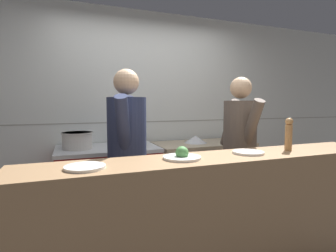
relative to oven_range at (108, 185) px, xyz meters
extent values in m
cube|color=silver|center=(0.58, 0.40, 0.85)|extent=(8.00, 0.06, 2.60)
cube|color=gray|center=(0.58, 0.37, 0.70)|extent=(8.00, 0.00, 0.01)
cube|color=maroon|center=(0.00, 0.00, -0.02)|extent=(1.10, 0.70, 0.86)
cube|color=#B7BABF|center=(0.00, 0.00, 0.43)|extent=(1.13, 0.71, 0.04)
cube|color=#B7BABF|center=(0.00, -0.33, 0.04)|extent=(0.99, 0.03, 0.10)
cube|color=gray|center=(1.23, 0.00, -0.01)|extent=(1.26, 0.65, 0.88)
cube|color=black|center=(1.23, -0.30, -0.40)|extent=(1.24, 0.04, 0.10)
cube|color=#93704C|center=(0.66, -1.36, 0.05)|extent=(2.89, 0.45, 1.01)
cylinder|color=beige|center=(-0.33, 0.00, 0.54)|extent=(0.32, 0.32, 0.18)
cylinder|color=beige|center=(-0.33, 0.00, 0.62)|extent=(0.33, 0.33, 0.01)
cylinder|color=beige|center=(0.27, -0.01, 0.56)|extent=(0.26, 0.26, 0.23)
cylinder|color=beige|center=(0.27, -0.01, 0.67)|extent=(0.27, 0.27, 0.01)
cone|color=#B7BABF|center=(1.13, 0.01, 0.48)|extent=(0.29, 0.29, 0.09)
cylinder|color=white|center=(-0.32, -1.40, 0.56)|extent=(0.24, 0.24, 0.02)
cylinder|color=white|center=(0.34, -1.35, 0.56)|extent=(0.27, 0.27, 0.02)
sphere|color=#4C8C47|center=(0.34, -1.35, 0.60)|extent=(0.09, 0.09, 0.09)
cylinder|color=white|center=(0.90, -1.36, 0.56)|extent=(0.24, 0.24, 0.02)
cylinder|color=#AD7A47|center=(1.29, -1.37, 0.66)|extent=(0.06, 0.06, 0.22)
sphere|color=#AD7A47|center=(1.29, -1.37, 0.80)|extent=(0.06, 0.06, 0.06)
cube|color=black|center=(0.08, -0.73, -0.05)|extent=(0.34, 0.28, 0.79)
cylinder|color=#262D4C|center=(0.08, -0.73, 0.67)|extent=(0.44, 0.44, 0.65)
sphere|color=#D8AD84|center=(0.08, -0.73, 1.13)|extent=(0.22, 0.22, 0.22)
cylinder|color=#262D4C|center=(0.14, -0.54, 0.75)|extent=(0.21, 0.34, 0.55)
cylinder|color=#262D4C|center=(0.01, -0.92, 0.75)|extent=(0.21, 0.34, 0.55)
cube|color=black|center=(1.25, -0.75, -0.06)|extent=(0.30, 0.20, 0.78)
cylinder|color=brown|center=(1.25, -0.75, 0.65)|extent=(0.36, 0.36, 0.64)
sphere|color=#D8AD84|center=(1.25, -0.75, 1.10)|extent=(0.22, 0.22, 0.22)
cylinder|color=brown|center=(1.27, -0.55, 0.73)|extent=(0.12, 0.33, 0.54)
cylinder|color=brown|center=(1.24, -0.95, 0.73)|extent=(0.12, 0.33, 0.54)
camera|label=1|loc=(-0.39, -3.02, 0.94)|focal=28.00mm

